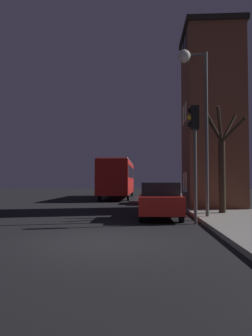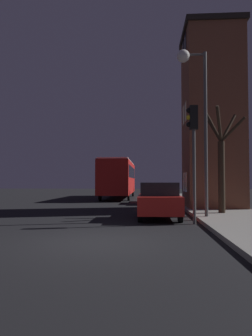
{
  "view_description": "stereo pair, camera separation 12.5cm",
  "coord_description": "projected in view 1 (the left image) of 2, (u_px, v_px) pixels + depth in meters",
  "views": [
    {
      "loc": [
        1.2,
        -8.68,
        1.6
      ],
      "look_at": [
        0.04,
        10.73,
        2.38
      ],
      "focal_mm": 35.0,
      "sensor_mm": 36.0,
      "label": 1
    },
    {
      "loc": [
        1.32,
        -8.67,
        1.6
      ],
      "look_at": [
        0.04,
        10.73,
        2.38
      ],
      "focal_mm": 35.0,
      "sensor_mm": 36.0,
      "label": 2
    }
  ],
  "objects": [
    {
      "name": "streetlamp",
      "position": [
        194.0,
        91.0,
        13.68
      ],
      "size": [
        1.24,
        0.54,
        6.98
      ],
      "color": "#4C4C4C",
      "rests_on": "sidewalk"
    },
    {
      "name": "bare_tree",
      "position": [
        222.0,
        162.0,
        15.06
      ],
      "size": [
        1.69,
        1.49,
        4.8
      ],
      "color": "#2D2319",
      "rests_on": "sidewalk"
    },
    {
      "name": "bus",
      "position": [
        118.0,
        176.0,
        30.73
      ],
      "size": [
        2.55,
        11.97,
        3.45
      ],
      "color": "red",
      "rests_on": "ground"
    },
    {
      "name": "car_near_lane",
      "position": [
        160.0,
        200.0,
        13.99
      ],
      "size": [
        1.73,
        4.09,
        1.54
      ],
      "color": "#B21E19",
      "rests_on": "ground"
    },
    {
      "name": "traffic_light",
      "position": [
        194.0,
        139.0,
        12.29
      ],
      "size": [
        0.43,
        0.24,
        4.44
      ],
      "color": "#4C4C4C",
      "rests_on": "ground"
    },
    {
      "name": "car_mid_lane",
      "position": [
        157.0,
        192.0,
        23.76
      ],
      "size": [
        1.72,
        4.78,
        1.49
      ],
      "color": "navy",
      "rests_on": "ground"
    },
    {
      "name": "ground_plane",
      "position": [
        100.0,
        241.0,
        8.66
      ],
      "size": [
        120.0,
        120.0,
        0.0
      ],
      "primitive_type": "plane",
      "color": "black"
    },
    {
      "name": "brick_building",
      "position": [
        211.0,
        117.0,
        18.99
      ],
      "size": [
        3.28,
        4.09,
        10.27
      ],
      "color": "brown",
      "rests_on": "sidewalk"
    }
  ]
}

